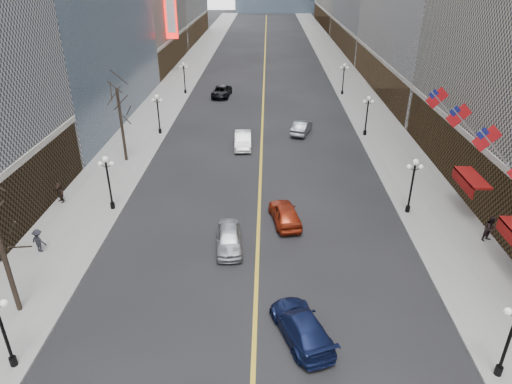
# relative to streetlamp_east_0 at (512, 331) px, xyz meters

# --- Properties ---
(sidewalk_east) EXTENTS (6.00, 230.00, 0.15)m
(sidewalk_east) POSITION_rel_streetlamp_east_0_xyz_m (2.20, 56.00, -2.83)
(sidewalk_east) COLOR gray
(sidewalk_east) RESTS_ON ground
(sidewalk_west) EXTENTS (6.00, 230.00, 0.15)m
(sidewalk_west) POSITION_rel_streetlamp_east_0_xyz_m (-25.80, 56.00, -2.83)
(sidewalk_west) COLOR gray
(sidewalk_west) RESTS_ON ground
(lane_line) EXTENTS (0.25, 200.00, 0.02)m
(lane_line) POSITION_rel_streetlamp_east_0_xyz_m (-11.80, 66.00, -2.89)
(lane_line) COLOR gold
(lane_line) RESTS_ON ground
(streetlamp_east_0) EXTENTS (1.26, 0.44, 4.52)m
(streetlamp_east_0) POSITION_rel_streetlamp_east_0_xyz_m (0.00, 0.00, 0.00)
(streetlamp_east_0) COLOR black
(streetlamp_east_0) RESTS_ON sidewalk_east
(streetlamp_east_1) EXTENTS (1.26, 0.44, 4.52)m
(streetlamp_east_1) POSITION_rel_streetlamp_east_0_xyz_m (0.00, 16.00, 0.00)
(streetlamp_east_1) COLOR black
(streetlamp_east_1) RESTS_ON sidewalk_east
(streetlamp_east_2) EXTENTS (1.26, 0.44, 4.52)m
(streetlamp_east_2) POSITION_rel_streetlamp_east_0_xyz_m (0.00, 34.00, 0.00)
(streetlamp_east_2) COLOR black
(streetlamp_east_2) RESTS_ON sidewalk_east
(streetlamp_east_3) EXTENTS (1.26, 0.44, 4.52)m
(streetlamp_east_3) POSITION_rel_streetlamp_east_0_xyz_m (0.00, 52.00, 0.00)
(streetlamp_east_3) COLOR black
(streetlamp_east_3) RESTS_ON sidewalk_east
(streetlamp_west_0) EXTENTS (1.26, 0.44, 4.52)m
(streetlamp_west_0) POSITION_rel_streetlamp_east_0_xyz_m (-23.60, 0.00, 0.00)
(streetlamp_west_0) COLOR black
(streetlamp_west_0) RESTS_ON sidewalk_west
(streetlamp_west_1) EXTENTS (1.26, 0.44, 4.52)m
(streetlamp_west_1) POSITION_rel_streetlamp_east_0_xyz_m (-23.60, 16.00, 0.00)
(streetlamp_west_1) COLOR black
(streetlamp_west_1) RESTS_ON sidewalk_west
(streetlamp_west_2) EXTENTS (1.26, 0.44, 4.52)m
(streetlamp_west_2) POSITION_rel_streetlamp_east_0_xyz_m (-23.60, 34.00, 0.00)
(streetlamp_west_2) COLOR black
(streetlamp_west_2) RESTS_ON sidewalk_west
(streetlamp_west_3) EXTENTS (1.26, 0.44, 4.52)m
(streetlamp_west_3) POSITION_rel_streetlamp_east_0_xyz_m (-23.60, 52.00, 0.00)
(streetlamp_west_3) COLOR black
(streetlamp_west_3) RESTS_ON sidewalk_west
(flag_3) EXTENTS (2.87, 0.12, 2.87)m
(flag_3) POSITION_rel_streetlamp_east_0_xyz_m (3.51, 13.00, 4.39)
(flag_3) COLOR #B2B2B7
(flag_3) RESTS_ON ground
(flag_4) EXTENTS (2.87, 0.12, 2.87)m
(flag_4) POSITION_rel_streetlamp_east_0_xyz_m (3.51, 18.00, 4.39)
(flag_4) COLOR #B2B2B7
(flag_4) RESTS_ON ground
(flag_5) EXTENTS (2.87, 0.12, 2.87)m
(flag_5) POSITION_rel_streetlamp_east_0_xyz_m (3.51, 23.00, 4.39)
(flag_5) COLOR #B2B2B7
(flag_5) RESTS_ON ground
(awning_c) EXTENTS (1.40, 4.00, 0.93)m
(awning_c) POSITION_rel_streetlamp_east_0_xyz_m (4.30, 16.00, 0.18)
(awning_c) COLOR maroon
(awning_c) RESTS_ON ground
(theatre_marquee) EXTENTS (2.00, 0.55, 12.00)m
(theatre_marquee) POSITION_rel_streetlamp_east_0_xyz_m (-27.68, 66.00, 9.10)
(theatre_marquee) COLOR red
(theatre_marquee) RESTS_ON ground
(tree_west_far) EXTENTS (3.60, 3.60, 7.92)m
(tree_west_far) POSITION_rel_streetlamp_east_0_xyz_m (-25.30, 26.00, 3.34)
(tree_west_far) COLOR #2D231C
(tree_west_far) RESTS_ON sidewalk_west
(car_nb_near) EXTENTS (2.24, 4.66, 1.54)m
(car_nb_near) POSITION_rel_streetlamp_east_0_xyz_m (-13.80, 10.77, -2.13)
(car_nb_near) COLOR #B3B7BC
(car_nb_near) RESTS_ON ground
(car_nb_mid) EXTENTS (1.95, 4.98, 1.62)m
(car_nb_mid) POSITION_rel_streetlamp_east_0_xyz_m (-13.80, 30.19, -2.09)
(car_nb_mid) COLOR white
(car_nb_mid) RESTS_ON ground
(car_nb_far) EXTENTS (2.93, 5.57, 1.50)m
(car_nb_far) POSITION_rel_streetlamp_east_0_xyz_m (-18.00, 50.62, -2.15)
(car_nb_far) COLOR black
(car_nb_far) RESTS_ON ground
(car_sb_near) EXTENTS (3.78, 5.59, 1.50)m
(car_sb_near) POSITION_rel_streetlamp_east_0_xyz_m (-9.32, 2.39, -2.15)
(car_sb_near) COLOR #111A42
(car_sb_near) RESTS_ON ground
(car_sb_mid) EXTENTS (2.74, 4.97, 1.60)m
(car_sb_mid) POSITION_rel_streetlamp_east_0_xyz_m (-9.80, 14.33, -2.10)
(car_sb_mid) COLOR maroon
(car_sb_mid) RESTS_ON ground
(car_sb_far) EXTENTS (2.90, 4.95, 1.54)m
(car_sb_far) POSITION_rel_streetlamp_east_0_xyz_m (-7.20, 34.72, -2.13)
(car_sb_far) COLOR #575C60
(car_sb_far) RESTS_ON ground
(ped_east_walk) EXTENTS (1.07, 0.87, 1.93)m
(ped_east_walk) POSITION_rel_streetlamp_east_0_xyz_m (4.60, 11.95, -1.79)
(ped_east_walk) COLOR black
(ped_east_walk) RESTS_ON sidewalk_east
(ped_west_walk) EXTENTS (1.19, 0.78, 1.71)m
(ped_west_walk) POSITION_rel_streetlamp_east_0_xyz_m (-26.68, 9.82, -1.90)
(ped_west_walk) COLOR black
(ped_west_walk) RESTS_ON sidewalk_west
(ped_west_far) EXTENTS (1.51, 1.36, 1.71)m
(ped_west_far) POSITION_rel_streetlamp_east_0_xyz_m (-28.20, 17.03, -1.90)
(ped_west_far) COLOR black
(ped_west_far) RESTS_ON sidewalk_west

